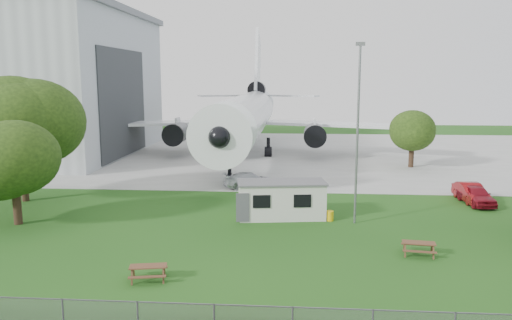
# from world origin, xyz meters

# --- Properties ---
(ground) EXTENTS (160.00, 160.00, 0.00)m
(ground) POSITION_xyz_m (0.00, 0.00, 0.00)
(ground) COLOR #2C621C
(concrete_apron) EXTENTS (120.00, 46.00, 0.03)m
(concrete_apron) POSITION_xyz_m (0.00, 38.00, 0.01)
(concrete_apron) COLOR #B7B7B2
(concrete_apron) RESTS_ON ground
(airliner) EXTENTS (46.36, 47.73, 17.69)m
(airliner) POSITION_xyz_m (-2.00, 35.86, 5.27)
(airliner) COLOR white
(airliner) RESTS_ON ground
(site_cabin) EXTENTS (6.91, 3.52, 2.62)m
(site_cabin) POSITION_xyz_m (3.17, 7.24, 1.31)
(site_cabin) COLOR silver
(site_cabin) RESTS_ON ground
(picnic_west) EXTENTS (2.05, 1.82, 0.76)m
(picnic_west) POSITION_xyz_m (-3.07, -4.47, 0.00)
(picnic_west) COLOR brown
(picnic_west) RESTS_ON ground
(picnic_east) EXTENTS (1.98, 1.72, 0.76)m
(picnic_east) POSITION_xyz_m (11.02, 0.12, 0.00)
(picnic_east) COLOR brown
(picnic_east) RESTS_ON ground
(lamp_mast) EXTENTS (0.16, 0.16, 12.00)m
(lamp_mast) POSITION_xyz_m (8.20, 6.20, 6.00)
(lamp_mast) COLOR slate
(lamp_mast) RESTS_ON ground
(tree_west_big) EXTENTS (8.35, 8.35, 10.75)m
(tree_west_big) POSITION_xyz_m (-17.60, 10.50, 6.57)
(tree_west_big) COLOR #382619
(tree_west_big) RESTS_ON ground
(tree_west_small) EXTENTS (6.76, 6.76, 8.15)m
(tree_west_small) POSITION_xyz_m (-14.66, 4.24, 4.76)
(tree_west_small) COLOR #382619
(tree_west_small) RESTS_ON ground
(tree_far_apron) EXTENTS (5.69, 5.69, 7.07)m
(tree_far_apron) POSITION_xyz_m (17.00, 28.47, 4.21)
(tree_far_apron) COLOR #382619
(tree_far_apron) RESTS_ON ground
(car_ne_hatch) EXTENTS (2.11, 4.53, 1.50)m
(car_ne_hatch) POSITION_xyz_m (18.28, 12.03, 0.75)
(car_ne_hatch) COLOR maroon
(car_ne_hatch) RESTS_ON ground
(car_ne_sedan) EXTENTS (1.77, 4.56, 1.48)m
(car_ne_sedan) POSITION_xyz_m (18.18, 12.92, 0.74)
(car_ne_sedan) COLOR maroon
(car_ne_sedan) RESTS_ON ground
(car_apron_van) EXTENTS (5.16, 3.43, 1.39)m
(car_apron_van) POSITION_xyz_m (0.08, 16.66, 0.69)
(car_apron_van) COLOR silver
(car_apron_van) RESTS_ON ground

